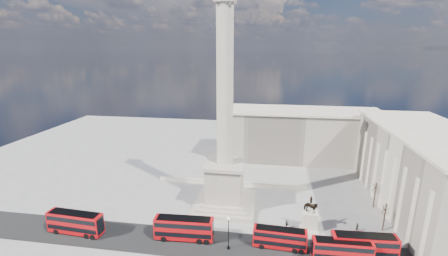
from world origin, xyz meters
The scene contains 19 objects.
ground centered at (0.00, 0.00, 0.00)m, with size 180.00×180.00×0.00m, color gray.
asphalt_road centered at (5.00, -10.00, 0.00)m, with size 120.00×9.00×0.01m, color black.
nelsons_column centered at (0.00, 5.00, 12.92)m, with size 14.00×14.00×49.85m.
balustrade_wall centered at (0.00, 16.00, 0.55)m, with size 40.00×0.60×1.10m, color beige.
building_east centered at (45.00, 10.00, 9.32)m, with size 19.00×46.00×18.60m.
building_northeast centered at (20.00, 40.00, 8.32)m, with size 51.00×17.00×16.60m.
red_bus_a centered at (-5.75, -9.13, 2.42)m, with size 11.47×3.15×4.61m.
red_bus_b centered at (12.46, -8.93, 2.07)m, with size 9.84×2.72×3.95m.
red_bus_c centered at (27.03, -9.38, 2.36)m, with size 11.20×3.12×4.50m.
red_bus_d centered at (23.03, -10.96, 2.15)m, with size 10.16×2.68×4.09m.
red_bus_e centered at (-27.72, -10.54, 2.40)m, with size 11.42×3.30×4.57m.
victorian_lamp centered at (3.07, -10.79, 3.91)m, with size 0.57×0.57×6.65m.
equestrian_statue centered at (18.51, -2.32, 2.61)m, with size 3.61×2.71×7.62m.
bare_tree_near centered at (36.88, 0.70, 6.24)m, with size 1.81×1.81×7.92m.
bare_tree_mid centered at (33.36, -0.21, 4.98)m, with size 1.67×1.67×6.31m.
bare_tree_far centered at (34.54, 9.46, 5.11)m, with size 1.59×1.59×6.49m.
pedestrian_walking centered at (28.03, -1.48, 0.95)m, with size 0.69×0.46×1.91m, color black.
pedestrian_standing centered at (26.99, -5.85, 0.92)m, with size 0.90×0.70×1.85m, color black.
pedestrian_crossing centered at (14.01, -2.48, 0.94)m, with size 1.10×0.46×1.87m, color black.
Camera 1 is at (9.55, -58.11, 35.99)m, focal length 24.00 mm.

